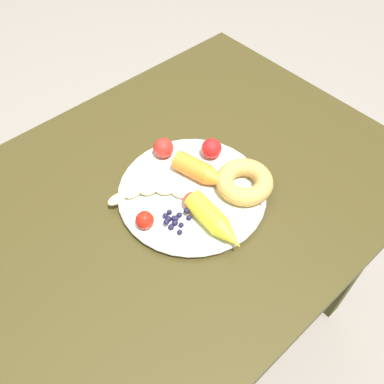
# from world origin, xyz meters

# --- Properties ---
(ground_plane) EXTENTS (6.00, 6.00, 0.00)m
(ground_plane) POSITION_xyz_m (0.00, 0.00, 0.00)
(ground_plane) COLOR gray
(dining_table) EXTENTS (0.96, 0.71, 0.75)m
(dining_table) POSITION_xyz_m (0.00, 0.00, 0.63)
(dining_table) COLOR #393215
(dining_table) RESTS_ON ground_plane
(plate) EXTENTS (0.29, 0.29, 0.02)m
(plate) POSITION_xyz_m (0.01, -0.04, 0.75)
(plate) COLOR silver
(plate) RESTS_ON dining_table
(banana) EXTENTS (0.14, 0.10, 0.03)m
(banana) POSITION_xyz_m (-0.06, 0.02, 0.77)
(banana) COLOR beige
(banana) RESTS_ON plate
(carrot_orange) EXTENTS (0.07, 0.13, 0.04)m
(carrot_orange) POSITION_xyz_m (0.05, -0.02, 0.78)
(carrot_orange) COLOR orange
(carrot_orange) RESTS_ON plate
(carrot_yellow) EXTENTS (0.05, 0.14, 0.04)m
(carrot_yellow) POSITION_xyz_m (-0.01, -0.13, 0.78)
(carrot_yellow) COLOR yellow
(carrot_yellow) RESTS_ON plate
(donut) EXTENTS (0.16, 0.16, 0.04)m
(donut) POSITION_xyz_m (0.09, -0.10, 0.78)
(donut) COLOR tan
(donut) RESTS_ON plate
(blueberry_pile) EXTENTS (0.06, 0.06, 0.02)m
(blueberry_pile) POSITION_xyz_m (-0.06, -0.07, 0.76)
(blueberry_pile) COLOR #191638
(blueberry_pile) RESTS_ON plate
(tomato_near) EXTENTS (0.04, 0.04, 0.04)m
(tomato_near) POSITION_xyz_m (0.11, 0.01, 0.78)
(tomato_near) COLOR red
(tomato_near) RESTS_ON plate
(tomato_mid) EXTENTS (0.04, 0.04, 0.04)m
(tomato_mid) POSITION_xyz_m (-0.01, -0.06, 0.78)
(tomato_mid) COLOR red
(tomato_mid) RESTS_ON plate
(tomato_far) EXTENTS (0.04, 0.04, 0.04)m
(tomato_far) POSITION_xyz_m (0.03, 0.08, 0.78)
(tomato_far) COLOR red
(tomato_far) RESTS_ON plate
(tomato_extra) EXTENTS (0.03, 0.03, 0.03)m
(tomato_extra) POSITION_xyz_m (-0.11, -0.04, 0.78)
(tomato_extra) COLOR red
(tomato_extra) RESTS_ON plate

